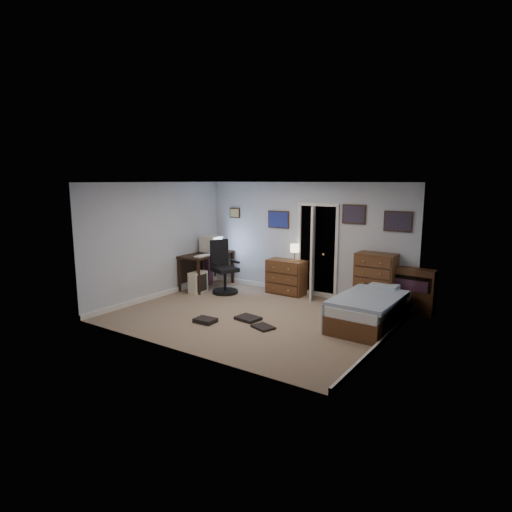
{
  "coord_description": "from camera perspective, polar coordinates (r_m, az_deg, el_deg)",
  "views": [
    {
      "loc": [
        4.4,
        -6.4,
        2.54
      ],
      "look_at": [
        -0.14,
        0.3,
        1.1
      ],
      "focal_mm": 30.0,
      "sensor_mm": 36.0,
      "label": 1
    }
  ],
  "objects": [
    {
      "name": "crt_monitor",
      "position": [
        10.31,
        -5.99,
        1.58
      ],
      "size": [
        0.44,
        0.41,
        0.39
      ],
      "rotation": [
        0.0,
        0.0,
        0.05
      ],
      "color": "beige",
      "rests_on": "computer_desk"
    },
    {
      "name": "table_lamp",
      "position": [
        9.45,
        5.18,
        0.97
      ],
      "size": [
        0.19,
        0.19,
        0.38
      ],
      "rotation": [
        0.0,
        0.0,
        0.01
      ],
      "color": "gold",
      "rests_on": "low_dresser"
    },
    {
      "name": "floor",
      "position": [
        8.18,
        -0.39,
        -8.08
      ],
      "size": [
        5.0,
        4.0,
        0.02
      ],
      "primitive_type": "cube",
      "color": "gray",
      "rests_on": "ground"
    },
    {
      "name": "bed",
      "position": [
        7.87,
        14.86,
        -6.91
      ],
      "size": [
        1.03,
        1.87,
        0.6
      ],
      "rotation": [
        0.0,
        0.0,
        -0.02
      ],
      "color": "brown",
      "rests_on": "floor"
    },
    {
      "name": "floor_clutter",
      "position": [
        7.83,
        -2.98,
        -8.63
      ],
      "size": [
        1.45,
        0.89,
        0.08
      ],
      "rotation": [
        0.0,
        0.0,
        -0.19
      ],
      "color": "black",
      "rests_on": "floor"
    },
    {
      "name": "keyboard",
      "position": [
        9.87,
        -7.13,
        0.06
      ],
      "size": [
        0.18,
        0.45,
        0.03
      ],
      "primitive_type": "cube",
      "rotation": [
        0.0,
        0.0,
        0.05
      ],
      "color": "beige",
      "rests_on": "computer_desk"
    },
    {
      "name": "office_chair",
      "position": [
        9.76,
        -4.36,
        -2.22
      ],
      "size": [
        0.75,
        0.75,
        1.2
      ],
      "rotation": [
        0.0,
        0.0,
        -0.37
      ],
      "color": "black",
      "rests_on": "floor"
    },
    {
      "name": "doorway",
      "position": [
        9.7,
        8.94,
        0.84
      ],
      "size": [
        0.96,
        1.12,
        2.05
      ],
      "color": "black",
      "rests_on": "floor"
    },
    {
      "name": "pc_tower",
      "position": [
        9.83,
        -7.73,
        -3.5
      ],
      "size": [
        0.25,
        0.47,
        0.49
      ],
      "rotation": [
        0.0,
        0.0,
        0.05
      ],
      "color": "beige",
      "rests_on": "floor"
    },
    {
      "name": "wall_posters",
      "position": [
        9.25,
        9.53,
        5.03
      ],
      "size": [
        4.38,
        0.04,
        0.6
      ],
      "color": "#331E11",
      "rests_on": "floor"
    },
    {
      "name": "tall_dresser",
      "position": [
        8.8,
        15.63,
        -3.27
      ],
      "size": [
        0.77,
        0.46,
        1.13
      ],
      "primitive_type": "cube",
      "rotation": [
        0.0,
        0.0,
        -0.01
      ],
      "color": "brown",
      "rests_on": "floor"
    },
    {
      "name": "headboard_bookcase",
      "position": [
        8.76,
        19.64,
        -4.17
      ],
      "size": [
        1.0,
        0.31,
        0.89
      ],
      "rotation": [
        0.0,
        0.0,
        -0.07
      ],
      "color": "brown",
      "rests_on": "floor"
    },
    {
      "name": "computer_desk",
      "position": [
        10.34,
        -7.01,
        -0.62
      ],
      "size": [
        0.72,
        1.45,
        0.82
      ],
      "rotation": [
        0.0,
        0.0,
        0.05
      ],
      "color": "black",
      "rests_on": "floor"
    },
    {
      "name": "media_stack",
      "position": [
        10.55,
        -6.35,
        -1.74
      ],
      "size": [
        0.16,
        0.16,
        0.78
      ],
      "primitive_type": "cube",
      "rotation": [
        0.0,
        0.0,
        -0.05
      ],
      "color": "maroon",
      "rests_on": "floor"
    },
    {
      "name": "low_dresser",
      "position": [
        9.68,
        4.08,
        -2.8
      ],
      "size": [
        0.87,
        0.44,
        0.77
      ],
      "primitive_type": "cube",
      "rotation": [
        0.0,
        0.0,
        0.01
      ],
      "color": "brown",
      "rests_on": "floor"
    }
  ]
}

